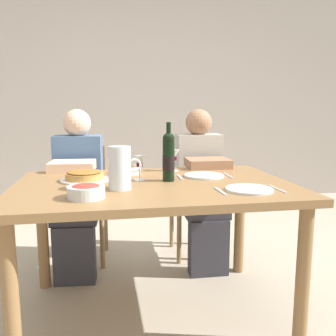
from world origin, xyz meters
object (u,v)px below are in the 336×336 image
at_px(wine_glass_right_diner, 174,156).
at_px(dining_table, 154,200).
at_px(salad_bowl, 86,191).
at_px(olive_bowl, 128,169).
at_px(chair_left, 82,195).
at_px(chair_right, 194,191).
at_px(diner_right, 201,183).
at_px(dinner_plate_left_setting, 204,176).
at_px(water_pitcher, 120,171).
at_px(diner_left, 77,186).
at_px(baked_tart, 85,176).
at_px(dinner_plate_right_setting, 249,189).
at_px(wine_glass_left_diner, 139,163).
at_px(wine_bottle, 169,157).

bearing_deg(wine_glass_right_diner, dining_table, -116.33).
height_order(salad_bowl, wine_glass_right_diner, wine_glass_right_diner).
bearing_deg(olive_bowl, chair_left, 118.79).
bearing_deg(chair_right, wine_glass_right_diner, 63.26).
distance_m(dining_table, diner_right, 0.78).
relative_size(olive_bowl, dinner_plate_left_setting, 0.66).
distance_m(dining_table, water_pitcher, 0.29).
distance_m(olive_bowl, diner_left, 0.52).
relative_size(dining_table, salad_bowl, 8.73).
height_order(dining_table, chair_left, chair_left).
relative_size(dinner_plate_left_setting, chair_left, 0.27).
bearing_deg(diner_left, dining_table, 128.74).
height_order(diner_left, diner_right, same).
bearing_deg(baked_tart, salad_bowl, -86.48).
height_order(olive_bowl, diner_right, diner_right).
xyz_separation_m(salad_bowl, diner_right, (0.80, 0.92, -0.18)).
bearing_deg(diner_right, chair_right, -89.79).
height_order(water_pitcher, dinner_plate_right_setting, water_pitcher).
distance_m(baked_tart, chair_right, 1.15).
bearing_deg(dinner_plate_right_setting, baked_tart, 154.18).
distance_m(water_pitcher, dinner_plate_right_setting, 0.65).
distance_m(wine_glass_left_diner, diner_right, 0.79).
distance_m(wine_bottle, dinner_plate_right_setting, 0.49).
bearing_deg(wine_glass_right_diner, diner_left, 154.78).
distance_m(water_pitcher, dinner_plate_left_setting, 0.58).
bearing_deg(chair_left, diner_right, 167.65).
xyz_separation_m(wine_glass_right_diner, diner_left, (-0.64, 0.30, -0.24)).
height_order(dinner_plate_right_setting, diner_right, diner_right).
distance_m(chair_left, chair_right, 0.90).
height_order(wine_bottle, diner_right, diner_right).
xyz_separation_m(olive_bowl, chair_right, (0.57, 0.56, -0.29)).
relative_size(wine_glass_left_diner, chair_left, 0.16).
xyz_separation_m(dining_table, chair_right, (0.45, 0.88, -0.17)).
bearing_deg(dining_table, water_pitcher, -147.17).
bearing_deg(dinner_plate_right_setting, diner_left, 134.03).
xyz_separation_m(dinner_plate_left_setting, chair_right, (0.13, 0.73, -0.27)).
bearing_deg(water_pitcher, wine_bottle, 31.40).
bearing_deg(dinner_plate_right_setting, wine_bottle, 138.73).
xyz_separation_m(water_pitcher, baked_tart, (-0.19, 0.26, -0.07)).
bearing_deg(dining_table, diner_right, 55.01).
bearing_deg(wine_glass_left_diner, dinner_plate_right_setting, -34.77).
xyz_separation_m(dinner_plate_right_setting, diner_right, (0.00, 0.90, -0.15)).
distance_m(dinner_plate_right_setting, chair_left, 1.49).
height_order(wine_bottle, dinner_plate_right_setting, wine_bottle).
bearing_deg(chair_left, salad_bowl, 98.91).
height_order(dinner_plate_left_setting, chair_right, chair_right).
bearing_deg(diner_left, olive_bowl, 138.20).
height_order(olive_bowl, chair_right, chair_right).
distance_m(olive_bowl, dinner_plate_left_setting, 0.48).
bearing_deg(dinner_plate_right_setting, water_pitcher, 167.58).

